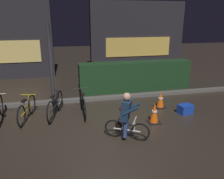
% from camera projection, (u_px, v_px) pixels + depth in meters
% --- Properties ---
extents(ground_plane, '(40.00, 40.00, 0.00)m').
position_uv_depth(ground_plane, '(110.00, 125.00, 6.51)').
color(ground_plane, '#2D261E').
extents(sidewalk_curb, '(12.00, 0.24, 0.12)m').
position_uv_depth(sidewalk_curb, '(98.00, 98.00, 8.54)').
color(sidewalk_curb, '#56544F').
rests_on(sidewalk_curb, ground).
extents(hedge_row, '(4.80, 0.70, 1.24)m').
position_uv_depth(hedge_row, '(135.00, 76.00, 9.59)').
color(hedge_row, '#19381C').
rests_on(hedge_row, ground).
extents(storefront_left, '(4.12, 0.54, 4.04)m').
position_uv_depth(storefront_left, '(10.00, 39.00, 11.15)').
color(storefront_left, '#262328').
rests_on(storefront_left, ground).
extents(storefront_right, '(5.63, 0.54, 3.94)m').
position_uv_depth(storefront_right, '(137.00, 36.00, 13.30)').
color(storefront_right, '#262328').
rests_on(storefront_right, ground).
extents(street_post, '(0.10, 0.10, 2.86)m').
position_uv_depth(street_post, '(51.00, 71.00, 6.86)').
color(street_post, '#2D2D33').
rests_on(street_post, ground).
extents(parked_bike_left_mid, '(0.46, 1.56, 0.73)m').
position_uv_depth(parked_bike_left_mid, '(27.00, 109.00, 6.81)').
color(parked_bike_left_mid, black).
rests_on(parked_bike_left_mid, ground).
extents(parked_bike_center_left, '(0.54, 1.66, 0.78)m').
position_uv_depth(parked_bike_center_left, '(55.00, 105.00, 7.05)').
color(parked_bike_center_left, black).
rests_on(parked_bike_center_left, ground).
extents(parked_bike_center_right, '(0.46, 1.72, 0.79)m').
position_uv_depth(parked_bike_center_right, '(83.00, 103.00, 7.22)').
color(parked_bike_center_right, black).
rests_on(parked_bike_center_right, ground).
extents(traffic_cone_near, '(0.36, 0.36, 0.63)m').
position_uv_depth(traffic_cone_near, '(154.00, 113.00, 6.61)').
color(traffic_cone_near, black).
rests_on(traffic_cone_near, ground).
extents(traffic_cone_far, '(0.36, 0.36, 0.59)m').
position_uv_depth(traffic_cone_far, '(161.00, 100.00, 7.76)').
color(traffic_cone_far, black).
rests_on(traffic_cone_far, ground).
extents(blue_crate, '(0.49, 0.40, 0.30)m').
position_uv_depth(blue_crate, '(185.00, 109.00, 7.30)').
color(blue_crate, '#193DB7').
rests_on(blue_crate, ground).
extents(cyclist, '(1.06, 0.68, 1.25)m').
position_uv_depth(cyclist, '(126.00, 116.00, 5.65)').
color(cyclist, black).
rests_on(cyclist, ground).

